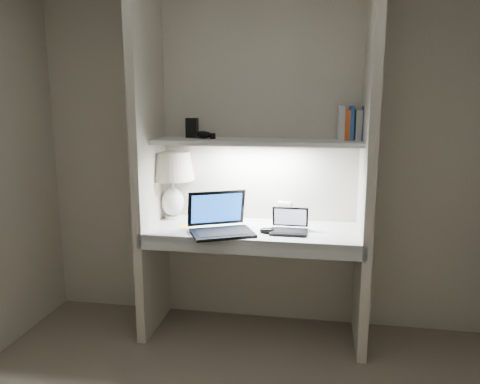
% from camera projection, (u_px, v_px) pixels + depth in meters
% --- Properties ---
extents(back_wall, '(3.20, 0.01, 2.50)m').
position_uv_depth(back_wall, '(259.00, 154.00, 3.35)').
color(back_wall, beige).
rests_on(back_wall, floor).
extents(alcove_panel_left, '(0.06, 0.55, 2.50)m').
position_uv_depth(alcove_panel_left, '(149.00, 156.00, 3.21)').
color(alcove_panel_left, beige).
rests_on(alcove_panel_left, floor).
extents(alcove_panel_right, '(0.06, 0.55, 2.50)m').
position_uv_depth(alcove_panel_right, '(368.00, 161.00, 2.96)').
color(alcove_panel_right, beige).
rests_on(alcove_panel_right, floor).
extents(desk, '(1.40, 0.55, 0.04)m').
position_uv_depth(desk, '(254.00, 231.00, 3.18)').
color(desk, white).
rests_on(desk, alcove_panel_left).
extents(desk_apron, '(1.46, 0.03, 0.10)m').
position_uv_depth(desk_apron, '(248.00, 247.00, 2.94)').
color(desk_apron, silver).
rests_on(desk_apron, desk).
extents(shelf, '(1.40, 0.36, 0.03)m').
position_uv_depth(shelf, '(256.00, 142.00, 3.16)').
color(shelf, silver).
rests_on(shelf, back_wall).
extents(strip_light, '(0.60, 0.04, 0.02)m').
position_uv_depth(strip_light, '(256.00, 145.00, 3.16)').
color(strip_light, white).
rests_on(strip_light, shelf).
extents(table_lamp, '(0.34, 0.34, 0.49)m').
position_uv_depth(table_lamp, '(172.00, 174.00, 3.38)').
color(table_lamp, white).
rests_on(table_lamp, desk).
extents(laptop_main, '(0.50, 0.47, 0.26)m').
position_uv_depth(laptop_main, '(220.00, 223.00, 3.08)').
color(laptop_main, black).
rests_on(laptop_main, desk).
extents(laptop_netbook, '(0.24, 0.21, 0.16)m').
position_uv_depth(laptop_netbook, '(289.00, 226.00, 3.09)').
color(laptop_netbook, black).
rests_on(laptop_netbook, desk).
extents(speaker, '(0.11, 0.09, 0.14)m').
position_uv_depth(speaker, '(284.00, 212.00, 3.35)').
color(speaker, silver).
rests_on(speaker, desk).
extents(mouse, '(0.10, 0.07, 0.04)m').
position_uv_depth(mouse, '(267.00, 230.00, 3.07)').
color(mouse, black).
rests_on(mouse, desk).
extents(cable_coil, '(0.12, 0.12, 0.01)m').
position_uv_depth(cable_coil, '(271.00, 231.00, 3.10)').
color(cable_coil, black).
rests_on(cable_coil, desk).
extents(sticky_note, '(0.11, 0.11, 0.00)m').
position_uv_depth(sticky_note, '(184.00, 227.00, 3.22)').
color(sticky_note, yellow).
rests_on(sticky_note, desk).
extents(book_row, '(0.21, 0.15, 0.23)m').
position_uv_depth(book_row, '(354.00, 124.00, 3.11)').
color(book_row, silver).
rests_on(book_row, shelf).
extents(shelf_box, '(0.08, 0.06, 0.14)m').
position_uv_depth(shelf_box, '(192.00, 128.00, 3.31)').
color(shelf_box, black).
rests_on(shelf_box, shelf).
extents(shelf_gadget, '(0.14, 0.12, 0.05)m').
position_uv_depth(shelf_gadget, '(203.00, 135.00, 3.22)').
color(shelf_gadget, black).
rests_on(shelf_gadget, shelf).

